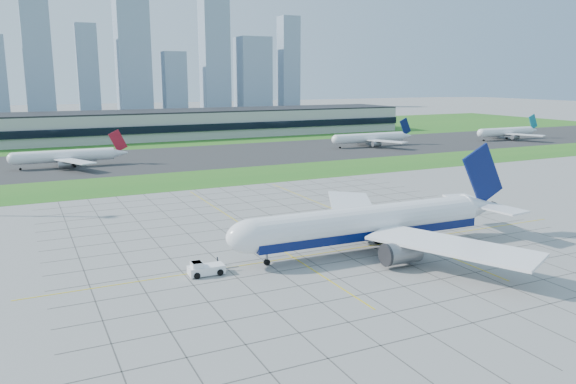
% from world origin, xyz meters
% --- Properties ---
extents(ground, '(1400.00, 1400.00, 0.00)m').
position_xyz_m(ground, '(0.00, 0.00, 0.00)').
color(ground, gray).
rests_on(ground, ground).
extents(grass_median, '(700.00, 35.00, 0.04)m').
position_xyz_m(grass_median, '(0.00, 90.00, 0.02)').
color(grass_median, '#21641C').
rests_on(grass_median, ground).
extents(asphalt_taxiway, '(700.00, 75.00, 0.04)m').
position_xyz_m(asphalt_taxiway, '(0.00, 145.00, 0.03)').
color(asphalt_taxiway, '#383838').
rests_on(asphalt_taxiway, ground).
extents(grass_far, '(700.00, 145.00, 0.04)m').
position_xyz_m(grass_far, '(0.00, 255.00, 0.02)').
color(grass_far, '#21641C').
rests_on(grass_far, ground).
extents(apron_markings, '(120.00, 130.00, 0.03)m').
position_xyz_m(apron_markings, '(0.43, 11.09, 0.02)').
color(apron_markings, '#474744').
rests_on(apron_markings, ground).
extents(terminal, '(260.00, 43.00, 15.80)m').
position_xyz_m(terminal, '(40.00, 229.87, 7.89)').
color(terminal, '#B7B7B2').
rests_on(terminal, ground).
extents(city_skyline, '(523.00, 32.40, 160.00)m').
position_xyz_m(city_skyline, '(-8.71, 520.00, 59.09)').
color(city_skyline, '#8297AB').
rests_on(city_skyline, ground).
extents(airliner, '(65.70, 66.56, 20.68)m').
position_xyz_m(airliner, '(6.23, -4.41, 5.65)').
color(airliner, white).
rests_on(airliner, ground).
extents(pushback_tug, '(9.38, 3.42, 2.60)m').
position_xyz_m(pushback_tug, '(-28.72, -3.83, 1.16)').
color(pushback_tug, white).
rests_on(pushback_tug, ground).
extents(crew_near, '(0.63, 0.69, 1.59)m').
position_xyz_m(crew_near, '(-24.88, 0.23, 0.79)').
color(crew_near, black).
rests_on(crew_near, ground).
extents(crew_far, '(0.97, 0.89, 1.60)m').
position_xyz_m(crew_far, '(25.96, -10.63, 0.80)').
color(crew_far, black).
rests_on(crew_far, ground).
extents(distant_jet_1, '(42.40, 42.66, 14.08)m').
position_xyz_m(distant_jet_1, '(-39.99, 138.03, 4.49)').
color(distant_jet_1, white).
rests_on(distant_jet_1, ground).
extents(distant_jet_2, '(45.61, 42.66, 14.08)m').
position_xyz_m(distant_jet_2, '(105.62, 142.48, 4.49)').
color(distant_jet_2, white).
rests_on(distant_jet_2, ground).
extents(distant_jet_3, '(43.08, 42.66, 14.08)m').
position_xyz_m(distant_jet_3, '(193.14, 135.67, 4.49)').
color(distant_jet_3, white).
rests_on(distant_jet_3, ground).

